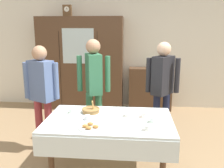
# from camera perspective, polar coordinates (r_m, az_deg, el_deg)

# --- Properties ---
(ground_plane) EXTENTS (12.00, 12.00, 0.00)m
(ground_plane) POSITION_cam_1_polar(r_m,az_deg,el_deg) (3.59, -0.31, -17.80)
(ground_plane) COLOR #997A56
(ground_plane) RESTS_ON ground
(back_wall) EXTENTS (6.40, 0.10, 2.70)m
(back_wall) POSITION_cam_1_polar(r_m,az_deg,el_deg) (5.74, 2.29, 8.21)
(back_wall) COLOR silver
(back_wall) RESTS_ON ground
(dining_table) EXTENTS (1.56, 0.98, 0.73)m
(dining_table) POSITION_cam_1_polar(r_m,az_deg,el_deg) (3.09, -0.76, -10.05)
(dining_table) COLOR #4C3321
(dining_table) RESTS_ON ground
(wall_cabinet) EXTENTS (1.87, 0.46, 2.05)m
(wall_cabinet) POSITION_cam_1_polar(r_m,az_deg,el_deg) (5.61, -7.15, 4.65)
(wall_cabinet) COLOR #4C3321
(wall_cabinet) RESTS_ON ground
(mantel_clock) EXTENTS (0.18, 0.11, 0.24)m
(mantel_clock) POSITION_cam_1_polar(r_m,az_deg,el_deg) (5.62, -10.24, 16.26)
(mantel_clock) COLOR brown
(mantel_clock) RESTS_ON wall_cabinet
(bookshelf_low) EXTENTS (0.94, 0.35, 0.94)m
(bookshelf_low) POSITION_cam_1_polar(r_m,az_deg,el_deg) (5.65, 8.73, -1.08)
(bookshelf_low) COLOR #4C3321
(bookshelf_low) RESTS_ON ground
(book_stack) EXTENTS (0.15, 0.19, 0.06)m
(book_stack) POSITION_cam_1_polar(r_m,az_deg,el_deg) (5.55, 8.91, 3.94)
(book_stack) COLOR #3D754C
(book_stack) RESTS_ON bookshelf_low
(tea_cup_near_right) EXTENTS (0.13, 0.13, 0.06)m
(tea_cup_near_right) POSITION_cam_1_polar(r_m,az_deg,el_deg) (3.16, 3.66, -7.02)
(tea_cup_near_right) COLOR white
(tea_cup_near_right) RESTS_ON dining_table
(tea_cup_far_left) EXTENTS (0.13, 0.13, 0.06)m
(tea_cup_far_left) POSITION_cam_1_polar(r_m,az_deg,el_deg) (2.78, 8.20, -10.02)
(tea_cup_far_left) COLOR white
(tea_cup_far_left) RESTS_ON dining_table
(tea_cup_center) EXTENTS (0.13, 0.13, 0.06)m
(tea_cup_center) POSITION_cam_1_polar(r_m,az_deg,el_deg) (3.01, 9.38, -8.23)
(tea_cup_center) COLOR silver
(tea_cup_center) RESTS_ON dining_table
(tea_cup_front_edge) EXTENTS (0.13, 0.13, 0.06)m
(tea_cup_front_edge) POSITION_cam_1_polar(r_m,az_deg,el_deg) (3.32, -9.17, -6.20)
(tea_cup_front_edge) COLOR silver
(tea_cup_front_edge) RESTS_ON dining_table
(tea_cup_mid_left) EXTENTS (0.13, 0.13, 0.06)m
(tea_cup_mid_left) POSITION_cam_1_polar(r_m,az_deg,el_deg) (3.05, -5.65, -7.78)
(tea_cup_mid_left) COLOR white
(tea_cup_mid_left) RESTS_ON dining_table
(tea_cup_near_left) EXTENTS (0.13, 0.13, 0.06)m
(tea_cup_near_left) POSITION_cam_1_polar(r_m,az_deg,el_deg) (3.15, 7.38, -7.20)
(tea_cup_near_left) COLOR white
(tea_cup_near_left) RESTS_ON dining_table
(bread_basket) EXTENTS (0.24, 0.24, 0.16)m
(bread_basket) POSITION_cam_1_polar(r_m,az_deg,el_deg) (3.31, -4.86, -5.97)
(bread_basket) COLOR #9E7542
(bread_basket) RESTS_ON dining_table
(pastry_plate) EXTENTS (0.28, 0.28, 0.05)m
(pastry_plate) POSITION_cam_1_polar(r_m,az_deg,el_deg) (2.83, -4.98, -9.84)
(pastry_plate) COLOR white
(pastry_plate) RESTS_ON dining_table
(spoon_near_left) EXTENTS (0.12, 0.02, 0.01)m
(spoon_near_left) POSITION_cam_1_polar(r_m,az_deg,el_deg) (2.95, -12.12, -9.32)
(spoon_near_left) COLOR silver
(spoon_near_left) RESTS_ON dining_table
(spoon_back_edge) EXTENTS (0.12, 0.02, 0.01)m
(spoon_back_edge) POSITION_cam_1_polar(r_m,az_deg,el_deg) (2.94, 1.61, -9.12)
(spoon_back_edge) COLOR silver
(spoon_back_edge) RESTS_ON dining_table
(person_behind_table_left) EXTENTS (0.52, 0.41, 1.66)m
(person_behind_table_left) POSITION_cam_1_polar(r_m,az_deg,el_deg) (3.87, -4.23, 0.65)
(person_behind_table_left) COLOR #33704C
(person_behind_table_left) RESTS_ON ground
(person_beside_shelf) EXTENTS (0.52, 0.41, 1.62)m
(person_beside_shelf) POSITION_cam_1_polar(r_m,az_deg,el_deg) (3.96, 11.52, 0.28)
(person_beside_shelf) COLOR #191E38
(person_beside_shelf) RESTS_ON ground
(person_by_cabinet) EXTENTS (0.52, 0.34, 1.58)m
(person_by_cabinet) POSITION_cam_1_polar(r_m,az_deg,el_deg) (3.75, -15.85, -1.03)
(person_by_cabinet) COLOR #933338
(person_by_cabinet) RESTS_ON ground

